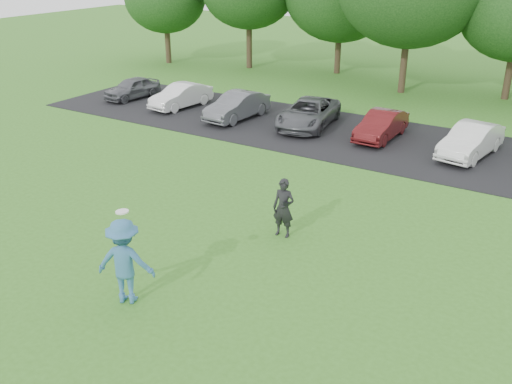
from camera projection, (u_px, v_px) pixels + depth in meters
ground at (174, 298)px, 12.72m from camera, size 100.00×100.00×0.00m
parking_lot at (380, 141)px, 22.88m from camera, size 32.00×6.50×0.03m
frisbee_player at (125, 261)px, 12.28m from camera, size 1.46×1.18×2.33m
camera_bystander at (284, 208)px, 15.17m from camera, size 0.63×0.46×1.63m
parked_cars at (419, 133)px, 21.88m from camera, size 28.67×4.96×1.21m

